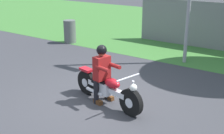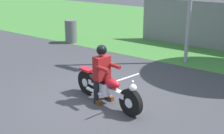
# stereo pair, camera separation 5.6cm
# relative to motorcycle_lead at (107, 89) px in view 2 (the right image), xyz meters

# --- Properties ---
(ground) EXTENTS (120.00, 120.00, 0.00)m
(ground) POSITION_rel_motorcycle_lead_xyz_m (-0.31, 0.06, -0.38)
(ground) COLOR #38383D
(grass_verge) EXTENTS (60.00, 12.00, 0.01)m
(grass_verge) POSITION_rel_motorcycle_lead_xyz_m (-0.31, 9.60, -0.38)
(grass_verge) COLOR #3D7533
(grass_verge) RESTS_ON ground
(motorcycle_lead) EXTENTS (2.14, 0.79, 0.86)m
(motorcycle_lead) POSITION_rel_motorcycle_lead_xyz_m (0.00, 0.00, 0.00)
(motorcycle_lead) COLOR black
(motorcycle_lead) RESTS_ON ground
(rider_lead) EXTENTS (0.62, 0.54, 1.39)m
(rider_lead) POSITION_rel_motorcycle_lead_xyz_m (-0.16, 0.04, 0.43)
(rider_lead) COLOR black
(rider_lead) RESTS_ON ground
(trash_can) EXTENTS (0.50, 0.50, 0.95)m
(trash_can) POSITION_rel_motorcycle_lead_xyz_m (-4.72, 3.82, 0.09)
(trash_can) COLOR #595E5B
(trash_can) RESTS_ON ground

